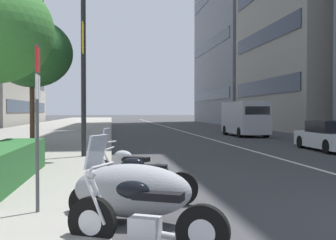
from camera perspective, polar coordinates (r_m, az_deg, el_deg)
The scene contains 12 objects.
sidewalk_right_plaza at distance 35.53m, azimuth -16.17°, elevation -1.65°, with size 160.00×10.49×0.15m, color gray.
lane_centre_stripe at distance 40.64m, azimuth 1.35°, elevation -1.36°, with size 110.00×0.16×0.01m, color silver.
motorcycle_second_in_row at distance 5.51m, azimuth -3.52°, elevation -13.06°, with size 1.07×2.02×1.50m.
motorcycle_under_tarp at distance 6.89m, azimuth -5.08°, elevation -9.57°, with size 1.40×2.11×0.96m.
motorcycle_by_sign_pole at distance 8.28m, azimuth -3.92°, elevation -8.31°, with size 0.77×2.18×1.48m.
motorcycle_nearest_camera at distance 9.77m, azimuth -5.39°, elevation -6.99°, with size 1.33×1.80×1.10m.
car_lead_in_lane at distance 20.65m, azimuth 21.33°, elevation -2.13°, with size 4.31×2.09×1.38m.
delivery_van_ahead at distance 31.02m, azimuth 10.39°, elevation 0.30°, with size 5.20×2.18×2.50m.
parking_sign_by_curb at distance 7.20m, azimuth -17.31°, elevation 1.65°, with size 0.32×0.06×2.75m.
street_lamp_with_banners at distance 16.03m, azimuth -10.32°, elevation 12.27°, with size 1.26×2.17×7.94m.
clipped_hedge_bed at distance 10.60m, azimuth -21.68°, elevation -5.59°, with size 5.79×1.10×0.84m, color #28602D.
street_tree_by_lamp_post at distance 20.35m, azimuth -18.00°, elevation 8.62°, with size 3.69×3.69×5.89m.
Camera 1 is at (-5.09, 6.37, 1.81)m, focal length 44.92 mm.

